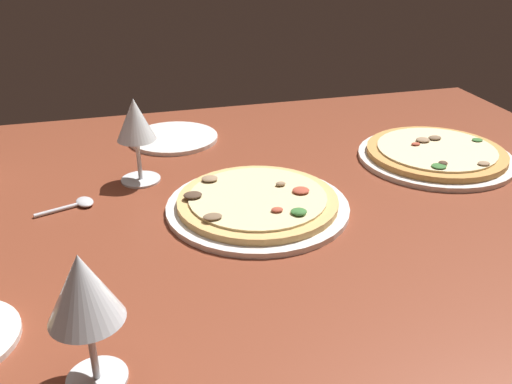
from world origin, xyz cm
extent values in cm
cube|color=brown|center=(0.00, 0.00, 2.00)|extent=(150.00, 110.00, 4.00)
cylinder|color=white|center=(0.20, 1.37, 4.50)|extent=(30.73, 30.73, 1.00)
cylinder|color=tan|center=(0.20, 1.37, 5.60)|extent=(26.97, 26.97, 1.20)
cylinder|color=beige|center=(0.20, 1.37, 6.40)|extent=(23.14, 23.14, 0.40)
ellipsoid|color=#387033|center=(-4.53, 9.61, 6.97)|extent=(1.86, 1.46, 0.74)
ellipsoid|color=#387033|center=(-4.58, 8.95, 6.92)|extent=(2.61, 2.41, 0.65)
ellipsoid|color=#937556|center=(6.56, -6.64, 6.98)|extent=(2.89, 2.56, 0.76)
ellipsoid|color=#4C3828|center=(10.50, -1.07, 6.96)|extent=(3.11, 2.61, 0.73)
ellipsoid|color=#937556|center=(-4.85, -1.31, 6.97)|extent=(1.75, 1.26, 0.74)
ellipsoid|color=#AD4733|center=(-1.51, 7.45, 6.91)|extent=(1.93, 1.53, 0.61)
ellipsoid|color=#AD4733|center=(-7.41, 1.95, 6.94)|extent=(2.89, 2.74, 0.68)
ellipsoid|color=brown|center=(8.78, 7.00, 6.91)|extent=(3.01, 2.24, 0.63)
cylinder|color=silver|center=(-40.38, -9.86, 4.50)|extent=(30.82, 30.82, 1.00)
cylinder|color=#C68C47|center=(-40.38, -9.86, 5.60)|extent=(27.56, 27.56, 1.20)
cylinder|color=beige|center=(-40.38, -9.86, 6.40)|extent=(23.45, 23.45, 0.40)
ellipsoid|color=#4C3828|center=(-36.84, -1.90, 6.97)|extent=(1.70, 1.67, 0.74)
ellipsoid|color=brown|center=(-42.53, -14.18, 6.93)|extent=(2.74, 2.10, 0.67)
ellipsoid|color=#387033|center=(-50.55, -11.08, 6.81)|extent=(2.23, 1.95, 0.42)
ellipsoid|color=#937556|center=(-39.52, -13.76, 6.94)|extent=(2.89, 2.52, 0.68)
ellipsoid|color=#937556|center=(-44.30, -0.42, 6.86)|extent=(2.34, 1.91, 0.52)
ellipsoid|color=#387033|center=(-35.55, -1.18, 6.83)|extent=(2.77, 2.67, 0.47)
ellipsoid|color=#AD4733|center=(-37.03, -12.24, 6.85)|extent=(1.88, 1.33, 0.51)
cylinder|color=silver|center=(17.96, -15.54, 4.20)|extent=(7.30, 7.30, 0.40)
cylinder|color=silver|center=(17.96, -15.54, 8.29)|extent=(0.80, 0.80, 7.77)
cone|color=silver|center=(17.96, -15.54, 16.00)|extent=(7.06, 7.06, 7.66)
cone|color=maroon|center=(17.96, -15.54, 13.79)|extent=(2.68, 2.68, 3.24)
cylinder|color=silver|center=(26.91, 34.19, 4.20)|extent=(6.59, 6.59, 0.40)
cylinder|color=silver|center=(26.91, 34.19, 8.30)|extent=(0.80, 0.80, 7.81)
cone|color=silver|center=(26.91, 34.19, 16.04)|extent=(7.79, 7.79, 7.66)
cone|color=#5B0F19|center=(26.91, 34.19, 13.80)|extent=(2.91, 2.91, 3.18)
cylinder|color=white|center=(9.15, -34.95, 4.45)|extent=(19.33, 19.33, 0.90)
ellipsoid|color=silver|center=(28.08, -8.28, 4.50)|extent=(3.96, 4.70, 1.00)
cylinder|color=silver|center=(32.12, -6.87, 4.35)|extent=(8.32, 3.47, 0.70)
camera|label=1|loc=(22.52, 82.64, 49.06)|focal=39.82mm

